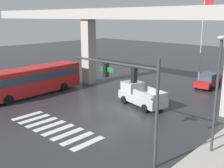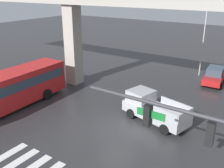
% 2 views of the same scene
% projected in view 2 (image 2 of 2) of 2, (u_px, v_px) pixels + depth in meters
% --- Properties ---
extents(ground_plane, '(120.00, 120.00, 0.00)m').
position_uv_depth(ground_plane, '(116.00, 130.00, 17.98)').
color(ground_plane, '#2D2D30').
extents(elevated_overpass, '(58.84, 2.03, 9.18)m').
position_uv_depth(elevated_overpass, '(157.00, 9.00, 19.54)').
color(elevated_overpass, '#ADA89E').
rests_on(elevated_overpass, ground).
extents(pickup_truck, '(5.41, 3.07, 2.08)m').
position_uv_depth(pickup_truck, '(152.00, 108.00, 18.96)').
color(pickup_truck, '#A8AAAF').
rests_on(pickup_truck, ground).
extents(city_bus, '(3.03, 10.87, 2.99)m').
position_uv_depth(city_bus, '(7.00, 89.00, 20.58)').
color(city_bus, red).
rests_on(city_bus, ground).
extents(sedan_red, '(2.18, 4.41, 1.72)m').
position_uv_depth(sedan_red, '(215.00, 76.00, 26.45)').
color(sedan_red, red).
rests_on(sedan_red, ground).
extents(traffic_signal_mast, '(6.49, 0.32, 6.20)m').
position_uv_depth(traffic_signal_mast, '(204.00, 151.00, 8.37)').
color(traffic_signal_mast, '#38383D').
rests_on(traffic_signal_mast, ground).
extents(flagpole, '(1.16, 0.12, 10.46)m').
position_uv_depth(flagpole, '(207.00, 22.00, 27.00)').
color(flagpole, silver).
rests_on(flagpole, ground).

